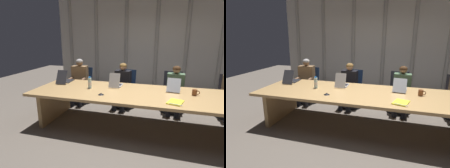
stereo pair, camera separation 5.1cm
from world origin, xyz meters
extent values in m
plane|color=#6B6056|center=(0.00, 0.00, 0.00)|extent=(12.94, 12.94, 0.00)
cube|color=tan|center=(0.00, 0.00, 0.71)|extent=(4.35, 1.33, 0.05)
cube|color=black|center=(0.00, 0.00, 0.64)|extent=(3.69, 0.10, 0.06)
cube|color=tan|center=(-1.92, 0.00, 0.34)|extent=(0.08, 1.13, 0.68)
cube|color=beige|center=(0.00, 2.66, 1.51)|extent=(6.47, 0.10, 3.03)
cylinder|color=#A39E96|center=(-2.85, 2.61, 1.51)|extent=(0.12, 0.12, 2.97)
cylinder|color=#A39E96|center=(-1.90, 2.61, 1.51)|extent=(0.12, 0.12, 2.97)
cylinder|color=#A39E96|center=(-0.88, 2.61, 1.51)|extent=(0.12, 0.12, 2.97)
cylinder|color=#A39E96|center=(0.07, 2.61, 1.51)|extent=(0.12, 0.12, 2.97)
cylinder|color=#A39E96|center=(0.95, 2.61, 1.51)|extent=(0.12, 0.12, 2.97)
cylinder|color=#A39E96|center=(1.88, 2.61, 1.51)|extent=(0.12, 0.12, 2.97)
cube|color=#2D2D33|center=(-1.85, 0.43, 0.74)|extent=(0.26, 0.36, 0.02)
cube|color=black|center=(-1.85, 0.46, 0.75)|extent=(0.21, 0.20, 0.00)
cube|color=#2D2D33|center=(-1.83, 0.18, 0.89)|extent=(0.25, 0.18, 0.29)
cube|color=black|center=(-1.83, 0.19, 0.89)|extent=(0.22, 0.16, 0.26)
cube|color=#BCBCC1|center=(-0.61, 0.38, 0.74)|extent=(0.23, 0.32, 0.02)
cube|color=black|center=(-0.61, 0.41, 0.75)|extent=(0.19, 0.18, 0.00)
cube|color=#BCBCC1|center=(-0.61, 0.17, 0.90)|extent=(0.23, 0.10, 0.29)
cube|color=black|center=(-0.61, 0.18, 0.90)|extent=(0.20, 0.09, 0.26)
cube|color=#A8ADB7|center=(0.57, 0.43, 0.74)|extent=(0.28, 0.32, 0.02)
cube|color=black|center=(0.58, 0.45, 0.75)|extent=(0.23, 0.18, 0.00)
cube|color=#A8ADB7|center=(0.55, 0.21, 0.87)|extent=(0.26, 0.17, 0.25)
cube|color=black|center=(0.55, 0.22, 0.88)|extent=(0.24, 0.15, 0.22)
cube|color=navy|center=(-1.80, 1.09, 0.43)|extent=(0.54, 0.54, 0.08)
cube|color=navy|center=(-1.77, 1.31, 0.71)|extent=(0.44, 0.17, 0.47)
cylinder|color=#262628|center=(-1.80, 1.09, 0.22)|extent=(0.05, 0.05, 0.35)
cylinder|color=black|center=(-1.80, 1.09, 0.02)|extent=(0.60, 0.60, 0.04)
cube|color=navy|center=(-0.58, 1.09, 0.43)|extent=(0.54, 0.54, 0.08)
cube|color=navy|center=(-0.55, 1.31, 0.70)|extent=(0.44, 0.17, 0.46)
cylinder|color=#262628|center=(-0.58, 1.09, 0.22)|extent=(0.05, 0.05, 0.35)
cylinder|color=black|center=(-0.58, 1.09, 0.02)|extent=(0.60, 0.60, 0.04)
cube|color=#2D2D38|center=(0.60, 1.09, 0.43)|extent=(0.51, 0.51, 0.08)
cube|color=#2D2D38|center=(0.58, 1.31, 0.71)|extent=(0.44, 0.14, 0.47)
cylinder|color=#262628|center=(0.60, 1.09, 0.22)|extent=(0.05, 0.05, 0.35)
cylinder|color=black|center=(0.60, 1.09, 0.02)|extent=(0.60, 0.60, 0.04)
cube|color=olive|center=(-1.82, 1.07, 0.74)|extent=(0.42, 0.25, 0.53)
sphere|color=#8C6647|center=(-1.82, 1.07, 1.10)|extent=(0.18, 0.18, 0.18)
ellipsoid|color=#B2ADA8|center=(-1.82, 1.07, 1.12)|extent=(0.19, 0.19, 0.14)
cylinder|color=olive|center=(-1.64, 1.08, 0.81)|extent=(0.08, 0.14, 0.27)
cylinder|color=#8C6647|center=(-1.63, 0.87, 0.70)|extent=(0.09, 0.30, 0.06)
cylinder|color=olive|center=(-1.99, 1.06, 0.81)|extent=(0.08, 0.14, 0.27)
cylinder|color=#8C6647|center=(-1.97, 0.85, 0.70)|extent=(0.09, 0.30, 0.06)
cylinder|color=#262833|center=(-1.70, 0.88, 0.44)|extent=(0.16, 0.41, 0.13)
cylinder|color=#262833|center=(-1.69, 0.70, 0.23)|extent=(0.11, 0.11, 0.45)
cylinder|color=#262833|center=(-1.90, 0.86, 0.44)|extent=(0.16, 0.41, 0.13)
cylinder|color=#262833|center=(-1.89, 0.68, 0.23)|extent=(0.11, 0.11, 0.45)
cube|color=black|center=(-0.63, 1.07, 0.71)|extent=(0.40, 0.25, 0.47)
sphere|color=tan|center=(-0.63, 1.07, 1.04)|extent=(0.18, 0.18, 0.18)
ellipsoid|color=olive|center=(-0.63, 1.07, 1.06)|extent=(0.18, 0.18, 0.14)
cylinder|color=black|center=(-0.47, 1.05, 0.75)|extent=(0.08, 0.14, 0.27)
cylinder|color=tan|center=(-0.49, 0.84, 0.64)|extent=(0.09, 0.30, 0.06)
cylinder|color=black|center=(-0.79, 1.08, 0.75)|extent=(0.08, 0.14, 0.27)
cylinder|color=tan|center=(-0.81, 0.87, 0.64)|extent=(0.09, 0.30, 0.06)
cylinder|color=#262833|center=(-0.55, 0.86, 0.44)|extent=(0.17, 0.41, 0.13)
cylinder|color=#262833|center=(-0.56, 0.68, 0.23)|extent=(0.11, 0.11, 0.45)
cylinder|color=#262833|center=(-0.74, 0.88, 0.44)|extent=(0.17, 0.41, 0.13)
cylinder|color=#262833|center=(-0.76, 0.70, 0.23)|extent=(0.11, 0.11, 0.45)
cube|color=#4C6B4C|center=(0.63, 1.07, 0.70)|extent=(0.40, 0.25, 0.46)
sphere|color=#8C6647|center=(0.63, 1.07, 1.03)|extent=(0.18, 0.18, 0.18)
ellipsoid|color=#472D19|center=(0.63, 1.07, 1.05)|extent=(0.18, 0.18, 0.13)
cylinder|color=#4C6B4C|center=(0.80, 1.06, 0.75)|extent=(0.08, 0.14, 0.27)
cylinder|color=#8C6647|center=(0.78, 0.85, 0.63)|extent=(0.09, 0.30, 0.06)
cylinder|color=#4C6B4C|center=(0.47, 1.08, 0.75)|extent=(0.08, 0.14, 0.27)
cylinder|color=#8C6647|center=(0.46, 0.87, 0.63)|extent=(0.09, 0.30, 0.06)
cylinder|color=#262833|center=(0.72, 0.86, 0.44)|extent=(0.16, 0.41, 0.13)
cylinder|color=#262833|center=(0.70, 0.68, 0.23)|extent=(0.11, 0.11, 0.45)
cylinder|color=#262833|center=(0.52, 0.88, 0.44)|extent=(0.16, 0.41, 0.13)
cylinder|color=#262833|center=(0.51, 0.70, 0.23)|extent=(0.11, 0.11, 0.45)
cylinder|color=silver|center=(-1.10, 0.04, 0.84)|extent=(0.07, 0.07, 0.22)
cylinder|color=white|center=(-1.10, 0.04, 0.83)|extent=(0.07, 0.07, 0.07)
cylinder|color=blue|center=(-1.10, 0.04, 0.96)|extent=(0.04, 0.04, 0.02)
cylinder|color=brown|center=(0.92, 0.12, 0.79)|extent=(0.09, 0.09, 0.11)
torus|color=brown|center=(0.97, 0.12, 0.79)|extent=(0.08, 0.01, 0.08)
cone|color=black|center=(-0.73, -0.32, 0.75)|extent=(0.11, 0.11, 0.03)
cube|color=yellow|center=(0.57, -0.37, 0.74)|extent=(0.30, 0.35, 0.02)
cylinder|color=silver|center=(0.57, -0.52, 0.75)|extent=(0.20, 0.08, 0.01)
camera|label=1|loc=(0.36, -3.38, 1.79)|focal=29.64mm
camera|label=2|loc=(0.41, -3.37, 1.79)|focal=29.64mm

